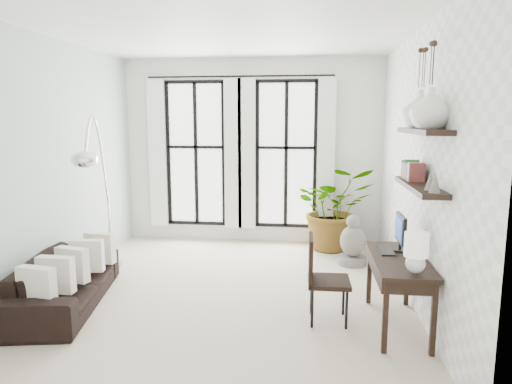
% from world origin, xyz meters
% --- Properties ---
extents(floor, '(5.00, 5.00, 0.00)m').
position_xyz_m(floor, '(0.00, 0.00, 0.00)').
color(floor, beige).
rests_on(floor, ground).
extents(ceiling, '(5.00, 5.00, 0.00)m').
position_xyz_m(ceiling, '(0.00, 0.00, 3.20)').
color(ceiling, white).
rests_on(ceiling, wall_back).
extents(wall_left, '(0.00, 5.00, 5.00)m').
position_xyz_m(wall_left, '(-2.25, 0.00, 1.60)').
color(wall_left, '#A8BBB5').
rests_on(wall_left, floor).
extents(wall_right, '(0.00, 5.00, 5.00)m').
position_xyz_m(wall_right, '(2.25, 0.00, 1.60)').
color(wall_right, white).
rests_on(wall_right, floor).
extents(wall_back, '(4.50, 0.00, 4.50)m').
position_xyz_m(wall_back, '(0.00, 2.50, 1.60)').
color(wall_back, white).
rests_on(wall_back, floor).
extents(windows, '(3.26, 0.13, 2.65)m').
position_xyz_m(windows, '(-0.20, 2.43, 1.56)').
color(windows, white).
rests_on(windows, wall_back).
extents(wall_shelves, '(0.25, 1.30, 0.60)m').
position_xyz_m(wall_shelves, '(2.11, -0.74, 1.73)').
color(wall_shelves, black).
rests_on(wall_shelves, wall_right).
extents(sofa, '(1.13, 2.09, 0.58)m').
position_xyz_m(sofa, '(-1.80, -0.65, 0.29)').
color(sofa, black).
rests_on(sofa, floor).
extents(throw_pillows, '(0.40, 1.52, 0.40)m').
position_xyz_m(throw_pillows, '(-1.70, -0.65, 0.50)').
color(throw_pillows, beige).
rests_on(throw_pillows, sofa).
extents(plant, '(1.45, 1.31, 1.40)m').
position_xyz_m(plant, '(1.42, 2.11, 0.70)').
color(plant, '#2D7228').
rests_on(plant, floor).
extents(desk, '(0.54, 1.27, 1.14)m').
position_xyz_m(desk, '(1.95, -0.82, 0.71)').
color(desk, black).
rests_on(desk, floor).
extents(desk_chair, '(0.45, 0.45, 0.94)m').
position_xyz_m(desk_chair, '(1.15, -0.72, 0.53)').
color(desk_chair, black).
rests_on(desk_chair, floor).
extents(arc_lamp, '(0.72, 1.71, 2.23)m').
position_xyz_m(arc_lamp, '(-1.70, 0.09, 1.73)').
color(arc_lamp, silver).
rests_on(arc_lamp, floor).
extents(buddha, '(0.43, 0.43, 0.77)m').
position_xyz_m(buddha, '(1.67, 1.30, 0.32)').
color(buddha, slate).
rests_on(buddha, floor).
extents(vase_a, '(0.37, 0.37, 0.38)m').
position_xyz_m(vase_a, '(2.11, -1.02, 2.27)').
color(vase_a, white).
rests_on(vase_a, shelf_upper).
extents(vase_b, '(0.37, 0.37, 0.38)m').
position_xyz_m(vase_b, '(2.11, -0.62, 2.27)').
color(vase_b, white).
rests_on(vase_b, shelf_upper).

